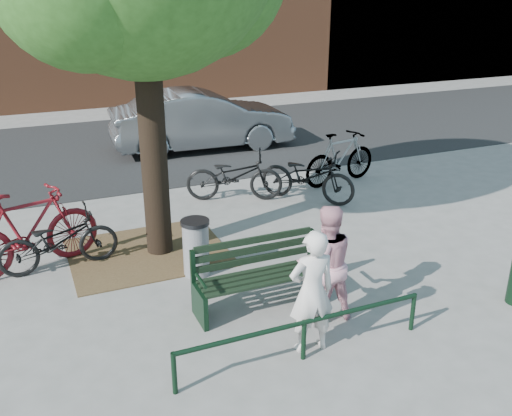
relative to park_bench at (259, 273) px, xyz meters
name	(u,v)px	position (x,y,z in m)	size (l,w,h in m)	color
ground	(261,307)	(0.00, -0.08, -0.48)	(90.00, 90.00, 0.00)	gray
dirt_pit	(148,252)	(-1.00, 2.12, -0.47)	(2.40, 2.00, 0.02)	brown
road	(130,148)	(0.00, 8.42, -0.47)	(40.00, 7.00, 0.01)	black
park_bench	(259,273)	(0.00, 0.00, 0.00)	(1.74, 0.54, 0.97)	black
guard_railing	(304,328)	(0.00, -1.28, -0.08)	(3.06, 0.06, 0.51)	black
person_left	(312,292)	(0.16, -1.13, 0.27)	(0.55, 0.36, 1.50)	beige
person_right	(326,263)	(0.65, -0.59, 0.29)	(0.74, 0.58, 1.53)	#CD8D9B
litter_bin	(196,247)	(-0.49, 1.15, -0.05)	(0.42, 0.42, 0.85)	gray
bicycle_a	(58,241)	(-2.31, 2.12, -0.02)	(0.60, 1.73, 0.91)	black
bicycle_b	(28,230)	(-2.69, 2.25, 0.15)	(0.59, 2.10, 1.26)	#5C0D13
bicycle_c	(234,176)	(1.13, 3.82, 0.01)	(0.65, 1.88, 0.99)	black
bicycle_d	(340,158)	(3.56, 3.88, 0.08)	(0.53, 1.86, 1.12)	gray
bicycle_e	(307,176)	(2.43, 3.22, 0.02)	(0.67, 1.91, 1.01)	black
parked_car	(202,120)	(1.73, 7.64, 0.27)	(1.59, 4.56, 1.50)	slate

